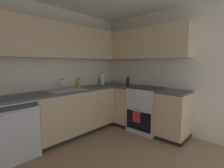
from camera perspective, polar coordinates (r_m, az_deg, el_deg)
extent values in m
cube|color=beige|center=(3.37, -22.53, 3.63)|extent=(3.80, 0.05, 2.47)
cube|color=beige|center=(3.60, 18.92, 3.97)|extent=(0.05, 3.27, 2.47)
cube|color=silver|center=(2.98, -31.08, -12.96)|extent=(0.60, 0.60, 0.87)
cube|color=#333333|center=(2.60, -29.68, -6.90)|extent=(0.55, 0.01, 0.07)
cube|color=silver|center=(2.60, -29.49, -8.47)|extent=(0.36, 0.02, 0.02)
cube|color=tan|center=(3.43, -12.79, -8.82)|extent=(1.62, 0.60, 0.78)
cube|color=black|center=(3.59, -12.89, -15.41)|extent=(1.62, 0.54, 0.09)
sphere|color=tan|center=(2.95, -15.10, -8.53)|extent=(0.02, 0.02, 0.02)
sphere|color=tan|center=(3.37, -4.78, -6.37)|extent=(0.02, 0.02, 0.02)
cube|color=#4C4C51|center=(3.34, -13.02, -2.08)|extent=(2.82, 0.60, 0.03)
cube|color=tan|center=(3.84, 5.30, -6.96)|extent=(0.60, 0.36, 0.78)
cube|color=black|center=(3.99, 5.50, -12.95)|extent=(0.54, 0.36, 0.09)
cube|color=tan|center=(3.33, 20.37, -9.55)|extent=(0.60, 0.50, 0.78)
cube|color=black|center=(3.50, 20.25, -16.27)|extent=(0.54, 0.50, 0.09)
sphere|color=tan|center=(3.01, 18.23, -8.30)|extent=(0.02, 0.02, 0.02)
cube|color=#4C4C51|center=(3.76, 5.37, -0.93)|extent=(0.60, 0.36, 0.03)
cube|color=#4C4C51|center=(3.24, 20.67, -2.62)|extent=(0.60, 0.50, 0.03)
cube|color=silver|center=(3.59, 11.92, -8.50)|extent=(0.64, 0.62, 0.90)
cube|color=black|center=(3.38, 8.98, -12.34)|extent=(0.02, 0.55, 0.38)
cube|color=silver|center=(3.30, 8.83, -9.00)|extent=(0.02, 0.43, 0.02)
cube|color=black|center=(3.50, 12.11, -1.25)|extent=(0.59, 0.60, 0.01)
cube|color=silver|center=(3.76, 14.49, 0.29)|extent=(0.03, 0.60, 0.15)
cylinder|color=#4C4C4C|center=(3.31, 12.92, -1.56)|extent=(0.11, 0.11, 0.01)
cylinder|color=#4C4C4C|center=(3.45, 8.98, -1.13)|extent=(0.11, 0.11, 0.01)
cylinder|color=#4C4C4C|center=(3.56, 15.16, -1.05)|extent=(0.11, 0.11, 0.01)
cylinder|color=#4C4C4C|center=(3.69, 11.39, -0.67)|extent=(0.11, 0.11, 0.01)
cube|color=#B23333|center=(3.34, 8.34, -10.73)|extent=(0.02, 0.17, 0.26)
cube|color=tan|center=(3.36, -17.18, 13.87)|extent=(2.50, 0.32, 0.64)
sphere|color=tan|center=(2.94, -24.75, 10.59)|extent=(0.02, 0.02, 0.02)
sphere|color=tan|center=(3.52, -7.74, 10.44)|extent=(0.02, 0.02, 0.02)
cube|color=tan|center=(3.73, 9.98, 13.35)|extent=(0.32, 2.05, 0.64)
cube|color=#B7B7BC|center=(3.22, -15.10, -2.08)|extent=(0.70, 0.40, 0.01)
cube|color=gray|center=(3.23, -15.07, -2.94)|extent=(0.64, 0.36, 0.09)
cube|color=#99999E|center=(3.23, -15.08, -2.70)|extent=(0.02, 0.35, 0.06)
cylinder|color=silver|center=(3.40, -17.24, 0.02)|extent=(0.02, 0.02, 0.21)
cylinder|color=silver|center=(3.33, -16.64, 1.51)|extent=(0.02, 0.15, 0.02)
cylinder|color=silver|center=(3.44, -16.48, -1.13)|extent=(0.02, 0.02, 0.06)
cylinder|color=gold|center=(3.62, -11.22, 0.33)|extent=(0.06, 0.06, 0.17)
cylinder|color=#262626|center=(3.61, -11.25, 1.94)|extent=(0.03, 0.03, 0.03)
cylinder|color=white|center=(4.04, -3.36, 1.68)|extent=(0.11, 0.11, 0.25)
cylinder|color=#3F3F3F|center=(4.03, -3.36, 1.97)|extent=(0.02, 0.02, 0.31)
cylinder|color=black|center=(3.75, 5.39, 0.78)|extent=(0.07, 0.07, 0.19)
cylinder|color=black|center=(3.74, 5.41, 2.42)|extent=(0.04, 0.04, 0.02)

